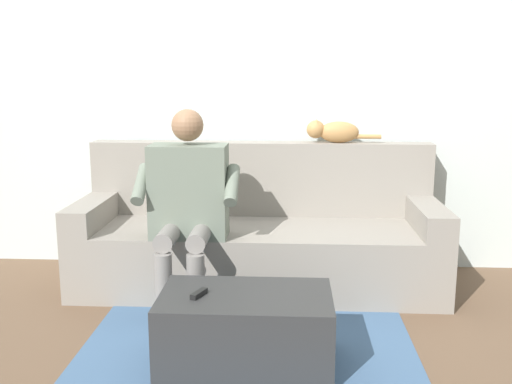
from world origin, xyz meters
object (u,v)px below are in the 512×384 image
Objects in this scene: couch at (258,238)px; cat_on_backrest at (333,131)px; remote_black at (199,294)px; person_solo_seated at (188,199)px; coffee_table at (246,329)px.

cat_on_backrest reaches higher than couch.
remote_black is (0.22, 1.16, 0.06)m from couch.
cat_on_backrest is at bearing -4.62° from remote_black.
cat_on_backrest is at bearing -151.93° from couch.
couch is 0.66m from person_solo_seated.
couch is 1.99× the size of person_solo_seated.
person_solo_seated reaches higher than cat_on_backrest.
coffee_table is 1.69m from cat_on_backrest.
person_solo_seated is 1.16m from cat_on_backrest.
cat_on_backrest is (-0.49, -1.39, 0.82)m from coffee_table.
cat_on_backrest is at bearing -109.54° from coffee_table.
person_solo_seated is (0.40, 0.40, 0.35)m from couch.
coffee_table is 0.29m from remote_black.
remote_black is (0.71, 1.43, -0.63)m from cat_on_backrest.
person_solo_seated is at bearing -61.32° from coffee_table.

